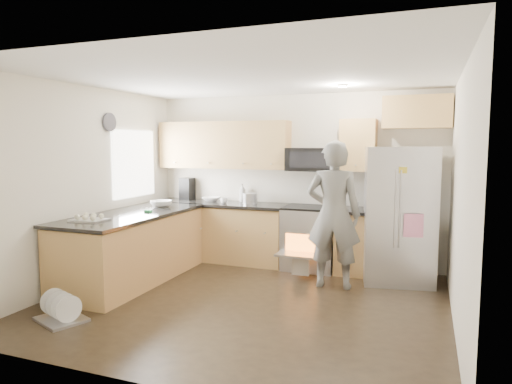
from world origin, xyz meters
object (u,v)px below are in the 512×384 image
at_px(stove_range, 310,223).
at_px(person, 334,215).
at_px(refrigerator, 399,215).
at_px(dish_rack, 61,313).

bearing_deg(stove_range, person, -57.38).
bearing_deg(refrigerator, person, -156.06).
xyz_separation_m(stove_range, refrigerator, (1.26, -0.24, 0.23)).
relative_size(refrigerator, person, 0.96).
bearing_deg(person, dish_rack, 36.95).
bearing_deg(person, refrigerator, -150.48).
distance_m(person, dish_rack, 3.36).
xyz_separation_m(person, dish_rack, (-2.44, -2.15, -0.86)).
xyz_separation_m(refrigerator, person, (-0.77, -0.52, 0.04)).
height_order(stove_range, person, person).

